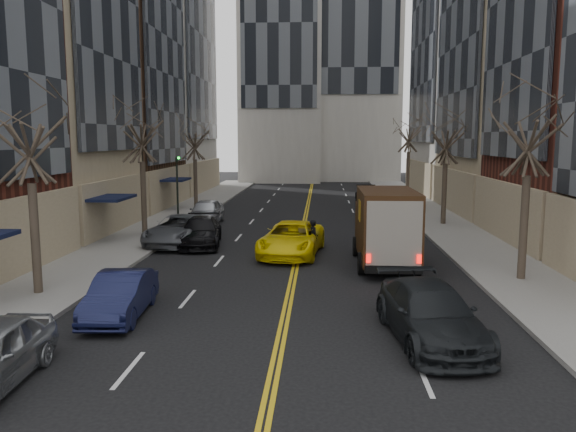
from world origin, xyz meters
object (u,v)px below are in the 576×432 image
object	(u,v)px
ups_truck	(386,227)
taxi	(291,239)
pedestrian	(314,238)
observer_sedan	(430,314)

from	to	relation	value
ups_truck	taxi	xyz separation A→B (m)	(-4.17, 1.99, -0.90)
taxi	pedestrian	xyz separation A→B (m)	(1.05, -0.06, 0.07)
ups_truck	observer_sedan	distance (m)	9.13
observer_sedan	taxi	xyz separation A→B (m)	(-4.38, 11.08, 0.01)
observer_sedan	taxi	world-z (taller)	taxi
observer_sedan	pedestrian	size ratio (longest dim) A/B	3.22
ups_truck	taxi	world-z (taller)	ups_truck
ups_truck	pedestrian	size ratio (longest dim) A/B	3.58
ups_truck	pedestrian	bearing A→B (deg)	148.19
taxi	pedestrian	bearing A→B (deg)	3.92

